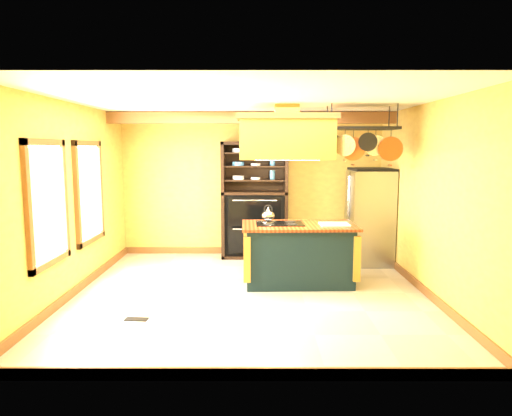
{
  "coord_description": "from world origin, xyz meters",
  "views": [
    {
      "loc": [
        0.09,
        -6.34,
        2.07
      ],
      "look_at": [
        0.08,
        0.3,
        1.19
      ],
      "focal_mm": 32.0,
      "sensor_mm": 36.0,
      "label": 1
    }
  ],
  "objects_px": {
    "kitchen_island": "(298,253)",
    "pot_rack": "(362,137)",
    "hutch": "(255,212)",
    "refrigerator": "(369,218)",
    "range_hood": "(286,136)"
  },
  "relations": [
    {
      "from": "refrigerator",
      "to": "hutch",
      "type": "distance_m",
      "value": 2.13
    },
    {
      "from": "kitchen_island",
      "to": "hutch",
      "type": "relative_size",
      "value": 0.8
    },
    {
      "from": "kitchen_island",
      "to": "hutch",
      "type": "distance_m",
      "value": 1.94
    },
    {
      "from": "kitchen_island",
      "to": "range_hood",
      "type": "relative_size",
      "value": 1.2
    },
    {
      "from": "refrigerator",
      "to": "pot_rack",
      "type": "bearing_deg",
      "value": -110.36
    },
    {
      "from": "range_hood",
      "to": "kitchen_island",
      "type": "bearing_deg",
      "value": 0.22
    },
    {
      "from": "kitchen_island",
      "to": "pot_rack",
      "type": "bearing_deg",
      "value": -1.65
    },
    {
      "from": "range_hood",
      "to": "refrigerator",
      "type": "bearing_deg",
      "value": 38.62
    },
    {
      "from": "range_hood",
      "to": "hutch",
      "type": "height_order",
      "value": "range_hood"
    },
    {
      "from": "pot_rack",
      "to": "refrigerator",
      "type": "height_order",
      "value": "pot_rack"
    },
    {
      "from": "pot_rack",
      "to": "kitchen_island",
      "type": "bearing_deg",
      "value": 179.95
    },
    {
      "from": "refrigerator",
      "to": "range_hood",
      "type": "bearing_deg",
      "value": -141.38
    },
    {
      "from": "kitchen_island",
      "to": "pot_rack",
      "type": "height_order",
      "value": "pot_rack"
    },
    {
      "from": "kitchen_island",
      "to": "refrigerator",
      "type": "xyz_separation_m",
      "value": [
        1.39,
        1.26,
        0.34
      ]
    },
    {
      "from": "range_hood",
      "to": "refrigerator",
      "type": "distance_m",
      "value": 2.48
    }
  ]
}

